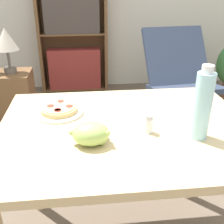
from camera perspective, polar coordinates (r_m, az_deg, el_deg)
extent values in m
cube|color=#D1B27F|center=(1.22, 2.95, -3.46)|extent=(1.09, 0.84, 0.03)
cylinder|color=#D1B27F|center=(1.74, -15.55, -9.44)|extent=(0.06, 0.06, 0.72)
cylinder|color=#D1B27F|center=(1.83, 16.23, -7.53)|extent=(0.06, 0.06, 0.72)
cylinder|color=white|center=(1.34, -10.65, -0.06)|extent=(0.23, 0.23, 0.01)
cylinder|color=#DBB26B|center=(1.33, -10.71, 0.52)|extent=(0.17, 0.17, 0.02)
cylinder|color=#EACC7A|center=(1.32, -10.75, 0.99)|extent=(0.15, 0.15, 0.00)
cylinder|color=#A83328|center=(1.32, -8.66, 1.22)|extent=(0.03, 0.03, 0.00)
cylinder|color=#A83328|center=(1.38, -10.38, 2.17)|extent=(0.03, 0.03, 0.00)
cylinder|color=#A83328|center=(1.29, -11.01, 0.48)|extent=(0.03, 0.03, 0.00)
cylinder|color=#A83328|center=(1.28, -10.96, 0.34)|extent=(0.03, 0.03, 0.00)
cylinder|color=#A83328|center=(1.34, -12.41, 1.25)|extent=(0.03, 0.03, 0.00)
ellipsoid|color=#A8CC66|center=(1.06, -4.31, -4.44)|extent=(0.14, 0.11, 0.09)
sphere|color=#A8CC66|center=(1.08, -4.56, -3.76)|extent=(0.02, 0.02, 0.02)
sphere|color=#A8CC66|center=(1.04, -0.89, -4.28)|extent=(0.02, 0.02, 0.02)
sphere|color=#A8CC66|center=(1.09, -5.46, -2.60)|extent=(0.02, 0.02, 0.02)
sphere|color=#A8CC66|center=(1.10, -1.66, -4.04)|extent=(0.03, 0.03, 0.03)
sphere|color=#A8CC66|center=(1.09, -6.43, -3.90)|extent=(0.03, 0.03, 0.03)
sphere|color=#A8CC66|center=(1.06, -1.77, -5.73)|extent=(0.02, 0.02, 0.02)
sphere|color=#A8CC66|center=(1.06, -8.10, -4.10)|extent=(0.03, 0.03, 0.03)
sphere|color=#A8CC66|center=(1.06, -5.49, -5.85)|extent=(0.02, 0.02, 0.02)
sphere|color=#A8CC66|center=(1.06, -2.15, -6.19)|extent=(0.02, 0.02, 0.02)
cylinder|color=#A3DBEA|center=(1.12, 17.85, 1.06)|extent=(0.07, 0.07, 0.26)
cylinder|color=white|center=(1.07, 18.90, 8.26)|extent=(0.04, 0.04, 0.03)
cylinder|color=white|center=(1.15, 7.48, -2.76)|extent=(0.03, 0.03, 0.06)
cylinder|color=#B7B7BC|center=(1.13, 7.59, -1.03)|extent=(0.03, 0.03, 0.02)
cube|color=slate|center=(3.02, 13.55, -0.38)|extent=(0.65, 0.61, 0.10)
cube|color=#2D384C|center=(2.83, 14.69, 4.58)|extent=(0.70, 0.56, 0.14)
cube|color=#2D384C|center=(3.02, 12.86, 10.95)|extent=(0.69, 0.47, 0.55)
cube|color=brown|center=(3.63, -14.50, 15.07)|extent=(0.04, 0.25, 1.44)
cube|color=brown|center=(3.61, -1.39, 15.77)|extent=(0.04, 0.25, 1.44)
cube|color=brown|center=(3.71, -7.94, 15.83)|extent=(0.83, 0.01, 1.44)
cube|color=brown|center=(3.78, -7.34, 4.98)|extent=(0.76, 0.24, 0.02)
cube|color=#99332D|center=(3.68, -7.57, 8.71)|extent=(0.65, 0.18, 0.51)
cube|color=brown|center=(3.60, -7.97, 15.52)|extent=(0.76, 0.24, 0.02)
cube|color=#4C423D|center=(3.54, -8.25, 19.65)|extent=(0.65, 0.18, 0.51)
cube|color=brown|center=(2.83, -19.03, 2.23)|extent=(0.34, 0.34, 0.55)
cylinder|color=#665B51|center=(2.74, -19.92, 8.02)|extent=(0.11, 0.11, 0.05)
cylinder|color=#665B51|center=(2.71, -20.25, 10.10)|extent=(0.02, 0.02, 0.16)
cone|color=beige|center=(2.67, -20.82, 13.70)|extent=(0.21, 0.21, 0.19)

